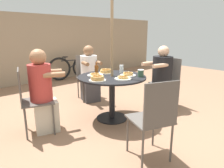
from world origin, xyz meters
name	(u,v)px	position (x,y,z in m)	size (l,w,h in m)	color
ground_plane	(112,118)	(0.00, 0.00, 0.00)	(12.00, 12.00, 0.00)	#8C664C
back_fence	(31,49)	(0.00, 3.33, 0.95)	(10.00, 0.06, 1.89)	gray
patio_table	(112,85)	(0.00, 0.00, 0.57)	(1.07, 1.07, 0.71)	black
umbrella_pole	(112,58)	(0.00, 0.00, 1.00)	(0.04, 0.04, 2.01)	#846B4C
patio_chair_north	(167,79)	(1.19, -0.24, 0.53)	(0.49, 0.49, 0.92)	#514C47
diner_north	(161,80)	(1.02, -0.21, 0.52)	(0.56, 0.44, 1.15)	gray
patio_chair_east	(87,74)	(0.33, 1.17, 0.53)	(0.51, 0.51, 0.92)	#514C47
diner_east	(90,76)	(0.28, 1.01, 0.52)	(0.44, 0.52, 1.14)	#3D3D42
patio_chair_south	(30,97)	(-1.16, 0.37, 0.53)	(0.52, 0.52, 0.92)	#514C47
diner_south	(43,94)	(-1.00, 0.32, 0.55)	(0.50, 0.42, 1.17)	beige
patio_chair_west	(154,116)	(-0.43, -1.14, 0.53)	(0.53, 0.53, 0.92)	#514C47
pancake_plate_a	(106,71)	(0.09, 0.25, 0.74)	(0.25, 0.25, 0.08)	silver
pancake_plate_b	(95,75)	(-0.17, 0.21, 0.73)	(0.25, 0.25, 0.05)	silver
pancake_plate_c	(123,78)	(-0.02, -0.27, 0.73)	(0.25, 0.25, 0.06)	silver
pancake_plate_d	(97,79)	(-0.36, -0.09, 0.74)	(0.25, 0.25, 0.08)	silver
pancake_plate_e	(128,74)	(0.21, -0.15, 0.74)	(0.25, 0.25, 0.07)	silver
syrup_bottle	(96,68)	(0.03, 0.44, 0.78)	(0.08, 0.06, 0.17)	brown
coffee_cup	(141,73)	(0.30, -0.33, 0.77)	(0.10, 0.10, 0.11)	#33513D
drinking_glass_a	(121,69)	(0.31, 0.10, 0.78)	(0.07, 0.07, 0.13)	silver
bicycle	(72,68)	(1.04, 3.02, 0.35)	(1.42, 0.46, 0.71)	black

